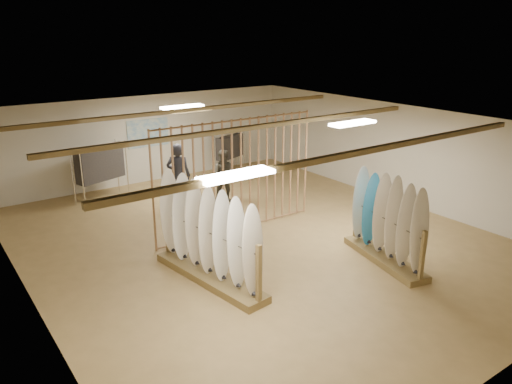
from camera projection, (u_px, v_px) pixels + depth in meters
floor at (256, 240)px, 11.89m from camera, size 12.00×12.00×0.00m
ceiling at (256, 123)px, 11.02m from camera, size 12.00×12.00×0.00m
wall_back at (148, 139)px, 16.09m from camera, size 12.00×0.00×12.00m
wall_front at (511, 289)px, 6.81m from camera, size 12.00×0.00×12.00m
wall_left at (23, 233)px, 8.69m from camera, size 0.00×12.00×12.00m
wall_right at (399, 154)px, 14.21m from camera, size 0.00×12.00×12.00m
ceiling_slats at (256, 127)px, 11.04m from camera, size 9.50×6.12×0.10m
light_panels at (256, 126)px, 11.04m from camera, size 1.20×0.35×0.06m
bamboo_partition at (237, 176)px, 12.07m from camera, size 4.45×0.05×2.78m
poster at (148, 133)px, 16.02m from camera, size 1.40×0.03×0.90m
rack_left at (209, 248)px, 9.76m from camera, size 0.96×3.01×2.07m
rack_right at (386, 233)px, 10.58m from camera, size 1.04×2.43×1.91m
clothing_rack_a at (100, 164)px, 14.34m from camera, size 1.49×0.83×1.67m
clothing_rack_b at (230, 147)px, 17.29m from camera, size 1.22×0.73×1.37m
shopper_a at (178, 172)px, 13.77m from camera, size 0.91×0.88×2.07m
shopper_b at (225, 173)px, 14.20m from camera, size 1.07×1.03×1.75m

